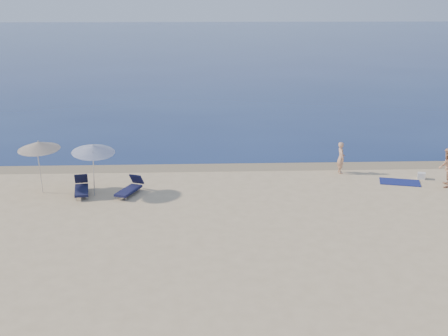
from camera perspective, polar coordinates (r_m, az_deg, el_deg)
The scene contains 10 objects.
sea at distance 109.22m, azimuth 0.29°, elevation 12.69°, with size 240.00×160.00×0.01m, color #0C1D4C.
wet_sand_strip at distance 29.89m, azimuth 7.37°, elevation 0.20°, with size 240.00×1.60×0.00m, color #847254.
person_left at distance 28.91m, azimuth 11.79°, elevation 1.04°, with size 0.59×0.38×1.61m, color tan.
person_right at distance 28.25m, azimuth 21.70°, elevation 0.04°, with size 0.91×0.71×1.86m, color tan.
beach_towel at distance 28.38m, azimuth 17.42°, elevation -1.38°, with size 1.88×1.04×0.03m, color #101753.
white_bag at distance 29.21m, azimuth 19.42°, elevation -0.76°, with size 0.37×0.31×0.31m, color silver.
umbrella_near at distance 25.49m, azimuth -13.14°, elevation 1.91°, with size 2.53×2.54×2.49m.
umbrella_far at distance 26.51m, azimuth -18.31°, elevation 2.18°, with size 2.07×2.09×2.51m.
lounger_left at distance 26.23m, azimuth -14.29°, elevation -2.00°, with size 0.91×1.88×0.79m.
lounger_right at distance 25.75m, azimuth -9.53°, elevation -2.06°, with size 1.22×1.86×0.78m.
Camera 1 is at (-5.00, -8.76, 8.70)m, focal length 45.00 mm.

